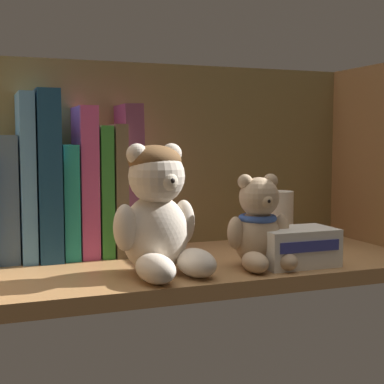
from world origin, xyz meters
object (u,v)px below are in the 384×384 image
at_px(pillar_candle, 278,220).
at_px(small_product_box, 296,247).
at_px(book_7, 83,181).
at_px(teddy_bear_larger, 158,213).
at_px(book_4, 25,176).
at_px(book_6, 66,200).
at_px(book_9, 113,189).
at_px(teddy_bear_smaller, 260,227).
at_px(book_3, 4,197).
at_px(book_8, 99,190).
at_px(book_10, 128,178).
at_px(book_5, 45,175).

bearing_deg(pillar_candle, small_product_box, -107.38).
height_order(book_7, teddy_bear_larger, book_7).
xyz_separation_m(book_4, small_product_box, (0.33, -0.18, -0.09)).
distance_m(book_6, book_9, 0.07).
bearing_deg(teddy_bear_smaller, pillar_candle, 49.91).
height_order(book_3, book_9, book_9).
bearing_deg(book_3, book_8, 0.00).
height_order(book_3, book_10, book_10).
bearing_deg(pillar_candle, book_4, 168.46).
distance_m(book_8, book_10, 0.05).
xyz_separation_m(book_8, book_10, (0.04, 0.00, 0.02)).
distance_m(book_3, book_5, 0.06).
xyz_separation_m(book_4, book_10, (0.15, 0.00, -0.01)).
distance_m(book_8, book_9, 0.02).
distance_m(book_5, teddy_bear_smaller, 0.31).
height_order(book_5, book_6, book_5).
xyz_separation_m(book_7, pillar_candle, (0.28, -0.07, -0.06)).
bearing_deg(book_8, pillar_candle, -16.03).
xyz_separation_m(book_5, small_product_box, (0.30, -0.18, -0.09)).
distance_m(book_4, book_6, 0.07).
bearing_deg(small_product_box, book_9, 138.11).
bearing_deg(book_7, teddy_bear_smaller, -41.28).
bearing_deg(small_product_box, book_8, 140.71).
bearing_deg(pillar_candle, book_7, 165.26).
height_order(book_7, book_8, book_7).
distance_m(book_5, teddy_bear_larger, 0.21).
relative_size(book_4, teddy_bear_larger, 1.42).
bearing_deg(book_10, teddy_bear_larger, -91.94).
bearing_deg(book_4, book_9, 0.00).
xyz_separation_m(teddy_bear_smaller, small_product_box, (0.05, -0.01, -0.03)).
xyz_separation_m(book_8, teddy_bear_smaller, (0.17, -0.17, -0.04)).
relative_size(pillar_candle, small_product_box, 0.88).
bearing_deg(book_6, book_8, 0.00).
relative_size(book_3, book_10, 0.79).
height_order(book_10, pillar_candle, book_10).
bearing_deg(book_9, teddy_bear_larger, -83.58).
xyz_separation_m(teddy_bear_larger, teddy_bear_smaller, (0.14, -0.01, -0.02)).
distance_m(teddy_bear_larger, teddy_bear_smaller, 0.14).
distance_m(book_6, teddy_bear_larger, 0.19).
relative_size(book_5, teddy_bear_larger, 1.44).
bearing_deg(book_6, small_product_box, -33.85).
height_order(book_6, book_7, book_7).
xyz_separation_m(book_4, book_5, (0.03, 0.00, 0.00)).
xyz_separation_m(book_3, teddy_bear_larger, (0.17, -0.17, -0.01)).
bearing_deg(teddy_bear_larger, book_6, 117.83).
xyz_separation_m(book_3, book_10, (0.18, 0.00, 0.02)).
height_order(teddy_bear_smaller, small_product_box, teddy_bear_smaller).
distance_m(book_4, teddy_bear_smaller, 0.33).
relative_size(book_9, small_product_box, 1.86).
height_order(book_3, small_product_box, book_3).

